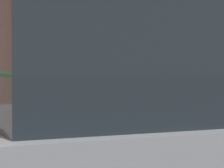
% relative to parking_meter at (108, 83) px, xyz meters
% --- Properties ---
extents(parking_meter, '(0.18, 0.19, 1.49)m').
position_rel_parking_meter_xyz_m(parking_meter, '(0.00, 0.00, 0.00)').
color(parking_meter, slate).
rests_on(parking_meter, sidewalk_curb).
extents(pedestrian_at_meter, '(0.58, 0.66, 1.60)m').
position_rel_parking_meter_xyz_m(pedestrian_at_meter, '(0.53, 0.11, -0.19)').
color(pedestrian_at_meter, slate).
rests_on(pedestrian_at_meter, sidewalk_curb).
extents(parked_sedan_gray, '(4.64, 1.91, 1.76)m').
position_rel_parking_meter_xyz_m(parked_sedan_gray, '(-0.38, -1.65, -0.36)').
color(parked_sedan_gray, slate).
rests_on(parked_sedan_gray, ground).
extents(background_railing, '(24.06, 0.06, 1.17)m').
position_rel_parking_meter_xyz_m(background_railing, '(-0.35, 2.62, -0.26)').
color(background_railing, '#1E602D').
rests_on(background_railing, sidewalk_curb).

